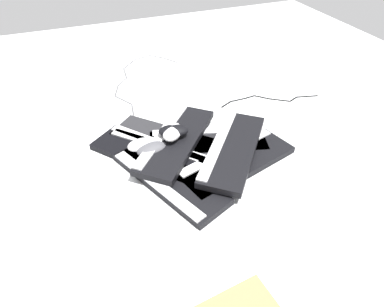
# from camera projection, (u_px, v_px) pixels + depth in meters

# --- Properties ---
(ground_plane) EXTENTS (3.20, 3.20, 0.00)m
(ground_plane) POSITION_uv_depth(u_px,v_px,m) (176.00, 163.00, 1.22)
(ground_plane) COLOR white
(keyboard_0) EXTENTS (0.42, 0.41, 0.03)m
(keyboard_0) POSITION_uv_depth(u_px,v_px,m) (168.00, 141.00, 1.31)
(keyboard_0) COLOR #232326
(keyboard_0) RESTS_ON ground
(keyboard_1) EXTENTS (0.44, 0.39, 0.03)m
(keyboard_1) POSITION_uv_depth(u_px,v_px,m) (150.00, 154.00, 1.24)
(keyboard_1) COLOR black
(keyboard_1) RESTS_ON ground
(keyboard_2) EXTENTS (0.46, 0.31, 0.03)m
(keyboard_2) POSITION_uv_depth(u_px,v_px,m) (169.00, 179.00, 1.14)
(keyboard_2) COLOR black
(keyboard_2) RESTS_ON ground
(keyboard_3) EXTENTS (0.26, 0.46, 0.03)m
(keyboard_3) POSITION_uv_depth(u_px,v_px,m) (237.00, 162.00, 1.21)
(keyboard_3) COLOR black
(keyboard_3) RESTS_ON ground
(keyboard_4) EXTENTS (0.27, 0.46, 0.03)m
(keyboard_4) POSITION_uv_depth(u_px,v_px,m) (208.00, 142.00, 1.30)
(keyboard_4) COLOR black
(keyboard_4) RESTS_ON ground
(keyboard_5) EXTENTS (0.43, 0.40, 0.03)m
(keyboard_5) POSITION_uv_depth(u_px,v_px,m) (233.00, 149.00, 1.22)
(keyboard_5) COLOR black
(keyboard_5) RESTS_ON keyboard_3
(keyboard_6) EXTENTS (0.43, 0.41, 0.03)m
(keyboard_6) POSITION_uv_depth(u_px,v_px,m) (176.00, 140.00, 1.26)
(keyboard_6) COLOR black
(keyboard_6) RESTS_ON keyboard_0
(mouse_0) EXTENTS (0.13, 0.12, 0.04)m
(mouse_0) POSITION_uv_depth(u_px,v_px,m) (172.00, 132.00, 1.24)
(mouse_0) COLOR silver
(mouse_0) RESTS_ON keyboard_6
(mouse_1) EXTENTS (0.08, 0.12, 0.04)m
(mouse_1) POSITION_uv_depth(u_px,v_px,m) (152.00, 149.00, 1.21)
(mouse_1) COLOR #4C4C51
(mouse_1) RESTS_ON keyboard_1
(mouse_2) EXTENTS (0.09, 0.12, 0.04)m
(mouse_2) POSITION_uv_depth(u_px,v_px,m) (174.00, 131.00, 1.24)
(mouse_2) COLOR black
(mouse_2) RESTS_ON keyboard_6
(mouse_3) EXTENTS (0.07, 0.11, 0.04)m
(mouse_3) POSITION_uv_depth(u_px,v_px,m) (143.00, 145.00, 1.23)
(mouse_3) COLOR silver
(mouse_3) RESTS_ON keyboard_1
(cable_0) EXTENTS (0.12, 0.47, 0.01)m
(cable_0) POSITION_uv_depth(u_px,v_px,m) (268.00, 99.00, 1.57)
(cable_0) COLOR black
(cable_0) RESTS_ON ground
(cable_1) EXTENTS (0.62, 0.40, 0.01)m
(cable_1) POSITION_uv_depth(u_px,v_px,m) (136.00, 76.00, 1.75)
(cable_1) COLOR #59595B
(cable_1) RESTS_ON ground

